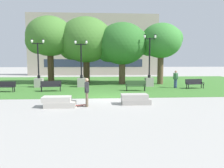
{
  "coord_description": "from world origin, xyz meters",
  "views": [
    {
      "loc": [
        -0.68,
        -15.62,
        2.78
      ],
      "look_at": [
        0.25,
        -1.4,
        1.2
      ],
      "focal_mm": 35.0,
      "sensor_mm": 36.0,
      "label": 1
    }
  ],
  "objects_px": {
    "park_bench_far_left": "(136,85)",
    "park_bench_near_right": "(194,83)",
    "lamp_post_left": "(81,77)",
    "person_bystander_near_lawn": "(176,78)",
    "person_skateboarder": "(87,91)",
    "park_bench_far_right": "(5,86)",
    "skateboard": "(79,105)",
    "lamp_post_center": "(39,77)",
    "concrete_block_center": "(59,102)",
    "park_bench_near_left": "(51,85)",
    "concrete_block_left": "(135,99)",
    "lamp_post_right": "(149,76)"
  },
  "relations": [
    {
      "from": "concrete_block_left",
      "to": "park_bench_near_right",
      "type": "distance_m",
      "value": 9.95
    },
    {
      "from": "park_bench_near_left",
      "to": "skateboard",
      "type": "bearing_deg",
      "value": -65.01
    },
    {
      "from": "park_bench_far_left",
      "to": "lamp_post_left",
      "type": "xyz_separation_m",
      "value": [
        -5.06,
        3.19,
        0.46
      ]
    },
    {
      "from": "park_bench_near_right",
      "to": "person_bystander_near_lawn",
      "type": "bearing_deg",
      "value": 164.07
    },
    {
      "from": "person_skateboarder",
      "to": "park_bench_near_right",
      "type": "bearing_deg",
      "value": 37.05
    },
    {
      "from": "person_bystander_near_lawn",
      "to": "park_bench_far_right",
      "type": "bearing_deg",
      "value": -173.91
    },
    {
      "from": "lamp_post_center",
      "to": "person_bystander_near_lawn",
      "type": "height_order",
      "value": "lamp_post_center"
    },
    {
      "from": "lamp_post_left",
      "to": "concrete_block_center",
      "type": "bearing_deg",
      "value": -93.84
    },
    {
      "from": "skateboard",
      "to": "lamp_post_left",
      "type": "distance_m",
      "value": 9.57
    },
    {
      "from": "lamp_post_right",
      "to": "concrete_block_left",
      "type": "bearing_deg",
      "value": -108.57
    },
    {
      "from": "skateboard",
      "to": "person_bystander_near_lawn",
      "type": "bearing_deg",
      "value": 42.57
    },
    {
      "from": "concrete_block_left",
      "to": "park_bench_far_left",
      "type": "height_order",
      "value": "park_bench_far_left"
    },
    {
      "from": "person_skateboarder",
      "to": "lamp_post_center",
      "type": "xyz_separation_m",
      "value": [
        -5.31,
        9.54,
        0.05
      ]
    },
    {
      "from": "skateboard",
      "to": "park_bench_far_left",
      "type": "height_order",
      "value": "park_bench_far_left"
    },
    {
      "from": "park_bench_far_right",
      "to": "person_bystander_near_lawn",
      "type": "bearing_deg",
      "value": 6.09
    },
    {
      "from": "park_bench_near_left",
      "to": "lamp_post_left",
      "type": "distance_m",
      "value": 3.92
    },
    {
      "from": "concrete_block_left",
      "to": "person_skateboarder",
      "type": "relative_size",
      "value": 1.07
    },
    {
      "from": "park_bench_near_left",
      "to": "person_skateboarder",
      "type": "bearing_deg",
      "value": -61.86
    },
    {
      "from": "park_bench_far_right",
      "to": "concrete_block_center",
      "type": "bearing_deg",
      "value": -48.27
    },
    {
      "from": "person_bystander_near_lawn",
      "to": "lamp_post_center",
      "type": "bearing_deg",
      "value": 173.78
    },
    {
      "from": "park_bench_far_right",
      "to": "lamp_post_right",
      "type": "distance_m",
      "value": 13.78
    },
    {
      "from": "park_bench_near_left",
      "to": "lamp_post_center",
      "type": "bearing_deg",
      "value": 121.03
    },
    {
      "from": "lamp_post_center",
      "to": "park_bench_near_right",
      "type": "bearing_deg",
      "value": -7.33
    },
    {
      "from": "concrete_block_center",
      "to": "lamp_post_left",
      "type": "xyz_separation_m",
      "value": [
        0.64,
        9.56,
        0.69
      ]
    },
    {
      "from": "skateboard",
      "to": "park_bench_near_right",
      "type": "relative_size",
      "value": 0.55
    },
    {
      "from": "concrete_block_left",
      "to": "person_bystander_near_lawn",
      "type": "height_order",
      "value": "person_bystander_near_lawn"
    },
    {
      "from": "park_bench_near_right",
      "to": "lamp_post_left",
      "type": "bearing_deg",
      "value": 169.99
    },
    {
      "from": "concrete_block_center",
      "to": "person_bystander_near_lawn",
      "type": "distance_m",
      "value": 12.87
    },
    {
      "from": "park_bench_near_right",
      "to": "park_bench_far_left",
      "type": "bearing_deg",
      "value": -168.24
    },
    {
      "from": "lamp_post_left",
      "to": "person_bystander_near_lawn",
      "type": "xyz_separation_m",
      "value": [
        9.33,
        -1.46,
        -0.02
      ]
    },
    {
      "from": "park_bench_near_right",
      "to": "lamp_post_left",
      "type": "height_order",
      "value": "lamp_post_left"
    },
    {
      "from": "lamp_post_left",
      "to": "person_bystander_near_lawn",
      "type": "distance_m",
      "value": 9.44
    },
    {
      "from": "lamp_post_left",
      "to": "skateboard",
      "type": "bearing_deg",
      "value": -86.6
    },
    {
      "from": "lamp_post_center",
      "to": "concrete_block_center",
      "type": "bearing_deg",
      "value": -69.16
    },
    {
      "from": "concrete_block_left",
      "to": "person_skateboarder",
      "type": "xyz_separation_m",
      "value": [
        -3.0,
        -0.53,
        0.66
      ]
    },
    {
      "from": "concrete_block_center",
      "to": "concrete_block_left",
      "type": "height_order",
      "value": "same"
    },
    {
      "from": "concrete_block_left",
      "to": "lamp_post_left",
      "type": "relative_size",
      "value": 0.38
    },
    {
      "from": "park_bench_far_left",
      "to": "concrete_block_center",
      "type": "bearing_deg",
      "value": -131.81
    },
    {
      "from": "park_bench_far_left",
      "to": "park_bench_near_right",
      "type": "bearing_deg",
      "value": 11.76
    },
    {
      "from": "park_bench_far_right",
      "to": "lamp_post_left",
      "type": "height_order",
      "value": "lamp_post_left"
    },
    {
      "from": "person_skateboarder",
      "to": "lamp_post_left",
      "type": "xyz_separation_m",
      "value": [
        -1.02,
        9.52,
        0.04
      ]
    },
    {
      "from": "person_skateboarder",
      "to": "park_bench_far_right",
      "type": "bearing_deg",
      "value": 139.2
    },
    {
      "from": "park_bench_near_right",
      "to": "park_bench_far_left",
      "type": "relative_size",
      "value": 1.01
    },
    {
      "from": "concrete_block_center",
      "to": "lamp_post_center",
      "type": "distance_m",
      "value": 10.28
    },
    {
      "from": "park_bench_near_right",
      "to": "park_bench_far_right",
      "type": "height_order",
      "value": "same"
    },
    {
      "from": "person_skateboarder",
      "to": "lamp_post_left",
      "type": "distance_m",
      "value": 9.57
    },
    {
      "from": "concrete_block_left",
      "to": "park_bench_far_right",
      "type": "height_order",
      "value": "park_bench_far_right"
    },
    {
      "from": "concrete_block_left",
      "to": "lamp_post_right",
      "type": "distance_m",
      "value": 9.51
    },
    {
      "from": "lamp_post_right",
      "to": "lamp_post_center",
      "type": "distance_m",
      "value": 11.32
    },
    {
      "from": "park_bench_far_left",
      "to": "park_bench_far_right",
      "type": "distance_m",
      "value": 11.43
    }
  ]
}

